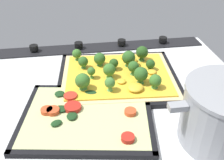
{
  "coord_description": "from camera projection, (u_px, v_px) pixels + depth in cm",
  "views": [
    {
      "loc": [
        8.34,
        55.24,
        41.06
      ],
      "look_at": [
        -0.15,
        -1.55,
        3.63
      ],
      "focal_mm": 42.19,
      "sensor_mm": 36.0,
      "label": 1
    }
  ],
  "objects": [
    {
      "name": "ground_plane",
      "position": [
        112.0,
        99.0,
        0.7
      ],
      "size": [
        75.35,
        63.22,
        3.0
      ],
      "primitive_type": "cube",
      "color": "silver"
    },
    {
      "name": "veggie_pizza_back",
      "position": [
        85.0,
        115.0,
        0.61
      ],
      "size": [
        30.76,
        25.6,
        1.9
      ],
      "color": "#B5BF7F",
      "rests_on": "baking_tray_back"
    },
    {
      "name": "baking_tray_back",
      "position": [
        87.0,
        118.0,
        0.61
      ],
      "size": [
        33.51,
        28.36,
        1.3
      ],
      "color": "black",
      "rests_on": "ground_plane"
    },
    {
      "name": "stove_control_panel",
      "position": [
        100.0,
        47.0,
        0.92
      ],
      "size": [
        72.34,
        7.0,
        2.6
      ],
      "color": "black",
      "rests_on": "ground_plane"
    },
    {
      "name": "baking_tray_front",
      "position": [
        118.0,
        78.0,
        0.75
      ],
      "size": [
        35.51,
        30.37,
        1.3
      ],
      "color": "black",
      "rests_on": "ground_plane"
    },
    {
      "name": "broccoli_pizza",
      "position": [
        118.0,
        73.0,
        0.74
      ],
      "size": [
        32.93,
        27.79,
        6.15
      ],
      "color": "#D3B77F",
      "rests_on": "baking_tray_front"
    }
  ]
}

